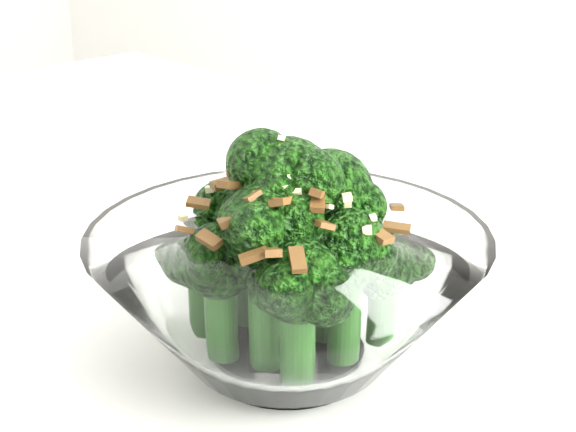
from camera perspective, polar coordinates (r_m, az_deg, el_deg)
The scene contains 2 objects.
table at distance 0.80m, azimuth -8.77°, elevation -4.58°, with size 1.39×1.13×0.75m.
broccoli_dish at distance 0.52m, azimuth -0.02°, elevation -4.43°, with size 0.23×0.23×0.15m.
Camera 1 is at (0.37, -0.55, 1.04)m, focal length 55.00 mm.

